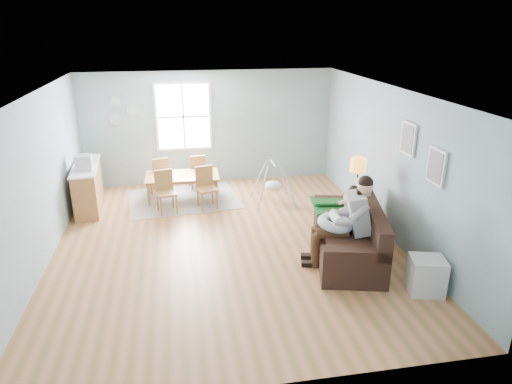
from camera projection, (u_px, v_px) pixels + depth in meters
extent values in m
cube|color=olive|center=(227.00, 245.00, 8.24)|extent=(8.40, 9.40, 0.08)
cube|color=silver|center=(223.00, 72.00, 7.18)|extent=(8.40, 9.40, 0.60)
cube|color=#78949D|center=(206.00, 118.00, 12.05)|extent=(8.40, 0.08, 3.90)
cube|color=#78949D|center=(294.00, 359.00, 3.46)|extent=(8.40, 0.08, 3.90)
cube|color=#78949D|center=(449.00, 160.00, 8.43)|extent=(0.08, 9.40, 3.90)
cube|color=white|center=(183.00, 117.00, 10.75)|extent=(1.32, 0.06, 1.62)
cube|color=white|center=(183.00, 117.00, 10.73)|extent=(1.20, 0.02, 1.50)
cube|color=white|center=(183.00, 117.00, 10.72)|extent=(1.20, 0.03, 0.04)
cube|color=white|center=(183.00, 117.00, 10.72)|extent=(0.04, 0.03, 1.50)
cube|color=white|center=(436.00, 166.00, 6.71)|extent=(0.04, 0.44, 0.54)
cube|color=slate|center=(435.00, 166.00, 6.71)|extent=(0.01, 0.36, 0.46)
cube|color=white|center=(409.00, 139.00, 7.47)|extent=(0.04, 0.44, 0.54)
cube|color=slate|center=(407.00, 139.00, 7.47)|extent=(0.01, 0.36, 0.46)
cylinder|color=#94AAB2|center=(116.00, 101.00, 10.37)|extent=(0.24, 0.02, 0.24)
cylinder|color=#94AAB2|center=(132.00, 110.00, 10.50)|extent=(0.26, 0.02, 0.26)
cylinder|color=#94AAB2|center=(115.00, 119.00, 10.50)|extent=(0.28, 0.02, 0.28)
cube|color=black|center=(347.00, 242.00, 7.77)|extent=(1.51, 2.48, 0.46)
cube|color=black|center=(372.00, 217.00, 7.58)|extent=(0.76, 2.30, 0.47)
cube|color=black|center=(357.00, 254.00, 6.68)|extent=(1.01, 0.45, 0.18)
cube|color=black|center=(341.00, 202.00, 8.63)|extent=(1.01, 0.45, 0.18)
cube|color=#13571B|center=(342.00, 205.00, 8.36)|extent=(1.16, 1.03, 0.04)
cube|color=tan|center=(362.00, 196.00, 8.10)|extent=(0.22, 0.54, 0.53)
cube|color=gray|center=(359.00, 213.00, 7.22)|extent=(0.50, 0.57, 0.67)
sphere|color=#EDB891|center=(365.00, 186.00, 7.06)|extent=(0.25, 0.25, 0.25)
sphere|color=black|center=(366.00, 183.00, 7.04)|extent=(0.24, 0.24, 0.24)
cylinder|color=#332012|center=(333.00, 234.00, 7.23)|extent=(0.55, 0.29, 0.18)
cylinder|color=#332012|center=(331.00, 227.00, 7.47)|extent=(0.55, 0.29, 0.18)
cylinder|color=#332012|center=(316.00, 251.00, 7.35)|extent=(0.15, 0.15, 0.57)
cylinder|color=#332012|center=(315.00, 244.00, 7.58)|extent=(0.15, 0.15, 0.57)
cube|color=black|center=(310.00, 264.00, 7.44)|extent=(0.29, 0.17, 0.08)
cube|color=black|center=(309.00, 257.00, 7.68)|extent=(0.29, 0.17, 0.08)
torus|color=#A8BCD2|center=(335.00, 223.00, 7.30)|extent=(0.65, 0.64, 0.24)
cylinder|color=silver|center=(336.00, 218.00, 7.27)|extent=(0.15, 0.32, 0.14)
sphere|color=#EDB891|center=(333.00, 212.00, 7.44)|extent=(0.12, 0.12, 0.12)
cube|color=white|center=(351.00, 208.00, 7.78)|extent=(0.32, 0.35, 0.41)
sphere|color=#EDB891|center=(354.00, 192.00, 7.68)|extent=(0.19, 0.19, 0.19)
sphere|color=black|center=(354.00, 191.00, 7.66)|extent=(0.18, 0.18, 0.18)
cylinder|color=#F63C6B|center=(334.00, 218.00, 7.79)|extent=(0.35, 0.19, 0.10)
cylinder|color=#F63C6B|center=(334.00, 215.00, 7.94)|extent=(0.35, 0.19, 0.10)
cylinder|color=#F63C6B|center=(325.00, 228.00, 7.88)|extent=(0.08, 0.08, 0.33)
cylinder|color=#F63C6B|center=(324.00, 224.00, 8.02)|extent=(0.08, 0.08, 0.33)
cylinder|color=black|center=(353.00, 230.00, 8.71)|extent=(0.25, 0.25, 0.03)
cylinder|color=black|center=(356.00, 200.00, 8.49)|extent=(0.03, 0.03, 1.27)
cylinder|color=#FC9835|center=(359.00, 165.00, 8.25)|extent=(0.29, 0.29, 0.25)
cube|color=silver|center=(426.00, 275.00, 6.66)|extent=(0.58, 0.54, 0.54)
cube|color=black|center=(411.00, 275.00, 6.68)|extent=(0.12, 0.37, 0.43)
cube|color=#A09A92|center=(184.00, 199.00, 10.26)|extent=(2.56, 2.06, 0.01)
imported|color=brown|center=(183.00, 187.00, 10.16)|extent=(1.63, 0.94, 0.57)
cube|color=olive|center=(166.00, 193.00, 9.40)|extent=(0.48, 0.48, 0.04)
cube|color=olive|center=(164.00, 180.00, 9.47)|extent=(0.38, 0.13, 0.44)
cylinder|color=olive|center=(161.00, 207.00, 9.27)|extent=(0.04, 0.04, 0.43)
cylinder|color=olive|center=(177.00, 204.00, 9.39)|extent=(0.04, 0.04, 0.43)
cylinder|color=olive|center=(158.00, 201.00, 9.55)|extent=(0.04, 0.04, 0.43)
cylinder|color=olive|center=(173.00, 199.00, 9.67)|extent=(0.04, 0.04, 0.43)
cube|color=olive|center=(207.00, 189.00, 9.62)|extent=(0.49, 0.49, 0.04)
cube|color=olive|center=(204.00, 176.00, 9.70)|extent=(0.38, 0.13, 0.44)
cylinder|color=olive|center=(202.00, 202.00, 9.50)|extent=(0.04, 0.04, 0.43)
cylinder|color=olive|center=(217.00, 200.00, 9.62)|extent=(0.04, 0.04, 0.43)
cylinder|color=olive|center=(198.00, 197.00, 9.78)|extent=(0.04, 0.04, 0.43)
cylinder|color=olive|center=(212.00, 195.00, 9.90)|extent=(0.04, 0.04, 0.43)
cube|color=olive|center=(160.00, 175.00, 10.60)|extent=(0.44, 0.44, 0.04)
cube|color=olive|center=(161.00, 167.00, 10.36)|extent=(0.37, 0.09, 0.42)
cylinder|color=olive|center=(167.00, 180.00, 10.85)|extent=(0.04, 0.04, 0.41)
cylinder|color=olive|center=(153.00, 182.00, 10.76)|extent=(0.04, 0.04, 0.41)
cylinder|color=olive|center=(169.00, 184.00, 10.58)|extent=(0.04, 0.04, 0.41)
cylinder|color=olive|center=(155.00, 186.00, 10.48)|extent=(0.04, 0.04, 0.41)
cube|color=olive|center=(197.00, 172.00, 10.83)|extent=(0.44, 0.44, 0.04)
cube|color=olive|center=(198.00, 164.00, 10.59)|extent=(0.37, 0.09, 0.42)
cylinder|color=olive|center=(202.00, 177.00, 11.08)|extent=(0.04, 0.04, 0.41)
cylinder|color=olive|center=(189.00, 178.00, 10.99)|extent=(0.04, 0.04, 0.41)
cylinder|color=olive|center=(205.00, 181.00, 10.81)|extent=(0.04, 0.04, 0.41)
cylinder|color=olive|center=(192.00, 182.00, 10.71)|extent=(0.04, 0.04, 0.41)
cube|color=brown|center=(88.00, 187.00, 9.67)|extent=(0.58, 1.68, 0.92)
cube|color=silver|center=(85.00, 166.00, 9.50)|extent=(0.62, 1.72, 0.04)
cube|color=#ACACB1|center=(84.00, 162.00, 9.15)|extent=(0.34, 0.32, 0.30)
cube|color=black|center=(76.00, 163.00, 9.12)|extent=(0.04, 0.25, 0.21)
cylinder|color=#ACACB1|center=(274.00, 164.00, 9.78)|extent=(0.04, 0.51, 0.04)
ellipsoid|color=beige|center=(273.00, 186.00, 9.95)|extent=(0.37, 0.37, 0.22)
cylinder|color=#ACACB1|center=(273.00, 175.00, 9.86)|extent=(0.01, 0.01, 0.41)
cylinder|color=#ACACB1|center=(263.00, 188.00, 9.62)|extent=(0.31, 0.33, 0.89)
cylinder|color=#ACACB1|center=(289.00, 186.00, 9.71)|extent=(0.32, 0.33, 0.89)
cylinder|color=#ACACB1|center=(258.00, 179.00, 10.14)|extent=(0.32, 0.33, 0.89)
cylinder|color=#ACACB1|center=(283.00, 178.00, 10.24)|extent=(0.31, 0.33, 0.89)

